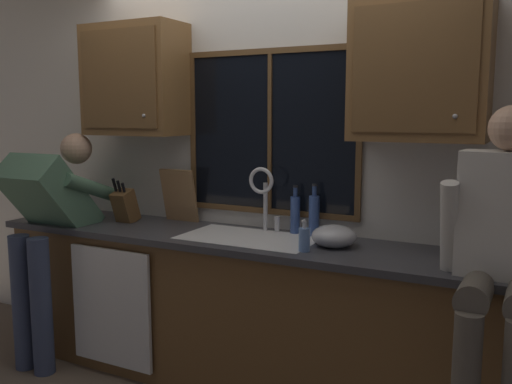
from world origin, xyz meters
TOP-DOWN VIEW (x-y plane):
  - back_wall at (0.00, 0.06)m, footprint 5.70×0.12m
  - window_glass at (0.02, -0.01)m, footprint 1.10×0.02m
  - window_frame_top at (0.02, -0.02)m, footprint 1.17×0.02m
  - window_frame_bottom at (0.02, -0.02)m, footprint 1.17×0.02m
  - window_frame_left at (-0.55, -0.02)m, footprint 0.03×0.02m
  - window_frame_right at (0.59, -0.02)m, footprint 0.03×0.02m
  - window_mullion_center at (0.02, -0.02)m, footprint 0.02×0.02m
  - lower_cabinet_run at (0.00, -0.29)m, footprint 3.30×0.58m
  - countertop at (0.00, -0.31)m, footprint 3.36×0.62m
  - dishwasher_front at (-0.78, -0.61)m, footprint 0.60×0.02m
  - upper_cabinet_left at (-0.90, -0.17)m, footprint 0.68×0.36m
  - upper_cabinet_right at (0.94, -0.17)m, footprint 0.68×0.36m
  - sink at (0.02, -0.30)m, footprint 0.80×0.46m
  - faucet at (0.03, -0.12)m, footprint 0.18×0.09m
  - person_standing at (-1.30, -0.59)m, footprint 0.53×0.71m
  - person_sitting_on_counter at (1.39, -0.57)m, footprint 0.54×0.60m
  - knife_block at (-0.94, -0.27)m, footprint 0.12×0.18m
  - cutting_board at (-0.62, -0.09)m, footprint 0.25×0.09m
  - mixing_bowl at (0.53, -0.27)m, footprint 0.25×0.25m
  - soap_dispenser at (0.43, -0.45)m, footprint 0.06×0.07m
  - bottle_green_glass at (0.34, -0.08)m, footprint 0.06×0.06m
  - bottle_tall_clear at (0.21, -0.07)m, footprint 0.06×0.06m

SIDE VIEW (x-z plane):
  - lower_cabinet_run at x=0.00m, z-range 0.00..0.88m
  - dishwasher_front at x=-0.78m, z-range 0.09..0.83m
  - sink at x=0.02m, z-range 0.72..0.93m
  - countertop at x=0.00m, z-range 0.88..0.92m
  - person_standing at x=-1.30m, z-range 0.19..1.70m
  - mixing_bowl at x=0.53m, z-range 0.91..1.04m
  - soap_dispenser at x=0.43m, z-range 0.90..1.07m
  - knife_block at x=-0.94m, z-range 0.87..1.19m
  - window_frame_bottom at x=0.02m, z-range 1.01..1.05m
  - bottle_tall_clear at x=0.21m, z-range 0.89..1.19m
  - bottle_green_glass at x=0.34m, z-range 0.89..1.20m
  - cutting_board at x=-0.62m, z-range 0.92..1.28m
  - person_sitting_on_counter at x=1.39m, z-range 0.47..1.73m
  - faucet at x=0.03m, z-range 0.97..1.37m
  - back_wall at x=0.00m, z-range 0.00..2.55m
  - window_glass at x=0.02m, z-range 1.05..2.00m
  - window_frame_left at x=-0.55m, z-range 1.05..2.00m
  - window_frame_right at x=0.59m, z-range 1.05..2.00m
  - window_mullion_center at x=0.02m, z-range 1.05..2.00m
  - upper_cabinet_left at x=-0.90m, z-range 1.50..2.22m
  - upper_cabinet_right at x=0.94m, z-range 1.50..2.22m
  - window_frame_top at x=0.02m, z-range 2.00..2.04m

